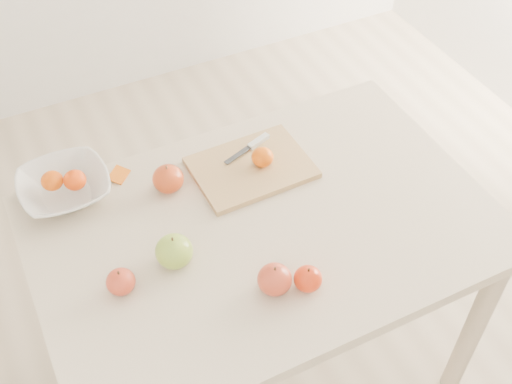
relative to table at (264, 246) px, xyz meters
name	(u,v)px	position (x,y,z in m)	size (l,w,h in m)	color
ground	(262,365)	(0.00, 0.00, -0.65)	(3.50, 3.50, 0.00)	#C6B293
table	(264,246)	(0.00, 0.00, 0.00)	(1.20, 0.80, 0.75)	beige
cutting_board	(251,168)	(0.06, 0.19, 0.11)	(0.32, 0.24, 0.02)	tan
board_tangerine	(262,157)	(0.09, 0.18, 0.14)	(0.06, 0.06, 0.05)	#DB6207
fruit_bowl	(65,187)	(-0.44, 0.33, 0.13)	(0.24, 0.24, 0.06)	silver
bowl_tangerine_near	(52,181)	(-0.46, 0.34, 0.16)	(0.06, 0.06, 0.05)	#D84707
bowl_tangerine_far	(75,180)	(-0.41, 0.31, 0.16)	(0.06, 0.06, 0.05)	#CE3F07
orange_peel_a	(119,176)	(-0.29, 0.33, 0.10)	(0.06, 0.04, 0.00)	#C4570D
orange_peel_b	(167,185)	(-0.18, 0.24, 0.10)	(0.04, 0.04, 0.00)	orange
paring_knife	(255,143)	(0.10, 0.26, 0.12)	(0.17, 0.07, 0.01)	silver
apple_green	(174,251)	(-0.26, -0.02, 0.14)	(0.09, 0.09, 0.08)	olive
apple_red_c	(308,279)	(0.00, -0.23, 0.13)	(0.07, 0.07, 0.06)	#A61604
apple_red_b	(121,282)	(-0.40, -0.04, 0.13)	(0.07, 0.07, 0.06)	maroon
apple_red_a	(168,179)	(-0.18, 0.23, 0.14)	(0.09, 0.09, 0.08)	#990D07
apple_red_e	(275,279)	(-0.07, -0.20, 0.14)	(0.08, 0.08, 0.08)	maroon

